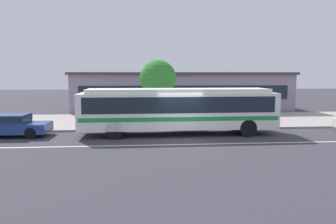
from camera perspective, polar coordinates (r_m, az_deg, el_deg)
The scene contains 8 objects.
ground_plane at distance 17.20m, azimuth 2.63°, elevation -5.24°, with size 120.00×120.00×0.00m, color #39363F.
sidewalk_slab at distance 24.39m, azimuth 0.39°, elevation -1.52°, with size 60.00×8.00×0.12m, color #A19691.
lane_stripe_center at distance 16.43m, azimuth 2.99°, elevation -5.81°, with size 56.00×0.16×0.01m, color silver.
transit_bus at distance 18.92m, azimuth 1.86°, elevation 0.74°, with size 11.56×2.56×2.73m.
sedan_behind_bus at distance 20.52m, azimuth -26.75°, elevation -1.96°, with size 4.49×1.87×1.29m.
pedestrian_waiting_near_sign at distance 21.70m, azimuth -8.90°, elevation 0.09°, with size 0.48×0.48×1.65m.
street_tree_near_stop at distance 23.56m, azimuth -1.78°, elevation 6.04°, with size 2.67×2.67×4.51m.
station_building at distance 32.10m, azimuth 2.29°, elevation 3.74°, with size 20.87×7.58×3.76m.
Camera 1 is at (-2.20, -16.68, 3.58)m, focal length 34.10 mm.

